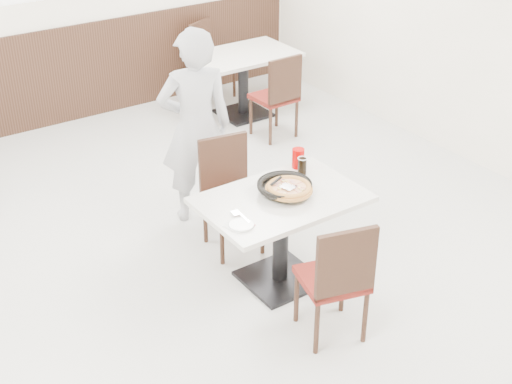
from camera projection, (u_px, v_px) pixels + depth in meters
floor at (236, 260)px, 5.84m from camera, size 7.00×7.00×0.00m
wall_right at (503, 32)px, 6.63m from camera, size 0.04×7.00×2.80m
wainscot_back at (68, 75)px, 8.07m from camera, size 5.90×0.03×1.10m
main_table at (281, 240)px, 5.42m from camera, size 1.28×0.93×0.75m
chair_near at (332, 276)px, 4.84m from camera, size 0.52×0.52×0.95m
chair_far at (233, 198)px, 5.77m from camera, size 0.48×0.48×0.95m
trivet at (288, 196)px, 5.22m from camera, size 0.12×0.12×0.04m
pizza_pan at (284, 188)px, 5.26m from camera, size 0.40×0.40×0.01m
pizza at (289, 189)px, 5.22m from camera, size 0.39×0.39×0.02m
pizza_server at (288, 187)px, 5.18m from camera, size 0.10×0.12×0.00m
napkin at (237, 225)px, 4.89m from camera, size 0.19×0.19×0.00m
side_plate at (241, 225)px, 4.88m from camera, size 0.19×0.19×0.01m
fork at (244, 217)px, 4.96m from camera, size 0.03×0.17×0.00m
cola_glass at (302, 166)px, 5.52m from camera, size 0.07×0.07×0.13m
red_cup at (298, 158)px, 5.61m from camera, size 0.11×0.11×0.16m
diner_person at (196, 127)px, 6.04m from camera, size 0.73×0.60×1.74m
bg_table_right at (243, 84)px, 8.30m from camera, size 1.23×0.85×0.75m
bg_chair_right_near at (274, 95)px, 7.74m from camera, size 0.43×0.43×0.95m
bg_chair_right_far at (214, 62)px, 8.69m from camera, size 0.56×0.56×0.95m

